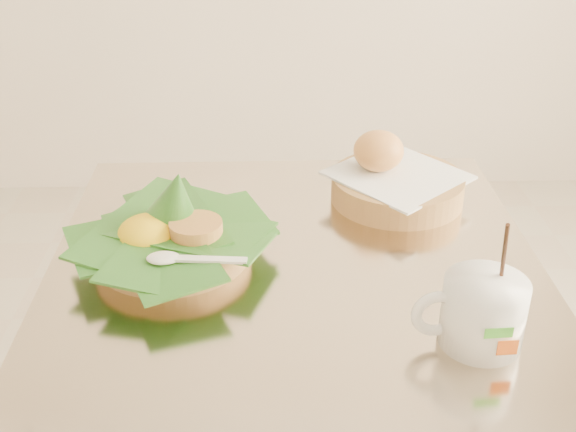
{
  "coord_description": "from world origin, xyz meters",
  "views": [
    {
      "loc": [
        0.1,
        -0.87,
        1.3
      ],
      "look_at": [
        0.12,
        0.01,
        0.82
      ],
      "focal_mm": 45.0,
      "sensor_mm": 36.0,
      "label": 1
    }
  ],
  "objects_px": {
    "cafe_table": "(295,379)",
    "bread_basket": "(394,181)",
    "coffee_mug": "(481,311)",
    "rice_basket": "(171,232)"
  },
  "relations": [
    {
      "from": "cafe_table",
      "to": "bread_basket",
      "type": "height_order",
      "value": "bread_basket"
    },
    {
      "from": "cafe_table",
      "to": "coffee_mug",
      "type": "distance_m",
      "value": 0.39
    },
    {
      "from": "cafe_table",
      "to": "rice_basket",
      "type": "distance_m",
      "value": 0.31
    },
    {
      "from": "bread_basket",
      "to": "coffee_mug",
      "type": "height_order",
      "value": "coffee_mug"
    },
    {
      "from": "cafe_table",
      "to": "rice_basket",
      "type": "xyz_separation_m",
      "value": [
        -0.18,
        0.02,
        0.26
      ]
    },
    {
      "from": "bread_basket",
      "to": "coffee_mug",
      "type": "distance_m",
      "value": 0.38
    },
    {
      "from": "bread_basket",
      "to": "coffee_mug",
      "type": "bearing_deg",
      "value": -83.84
    },
    {
      "from": "cafe_table",
      "to": "bread_basket",
      "type": "bearing_deg",
      "value": 48.07
    },
    {
      "from": "coffee_mug",
      "to": "rice_basket",
      "type": "bearing_deg",
      "value": 151.34
    },
    {
      "from": "cafe_table",
      "to": "bread_basket",
      "type": "relative_size",
      "value": 2.87
    }
  ]
}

